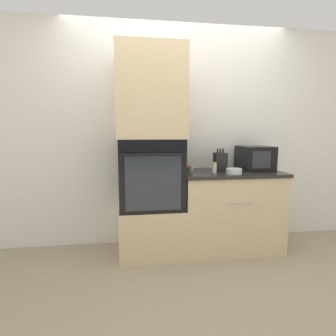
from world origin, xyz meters
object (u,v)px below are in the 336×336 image
Objects in this scene: microwave at (255,158)px; condiment_jar_mid at (190,170)px; knife_block at (220,162)px; wall_oven at (151,173)px; condiment_jar_near at (191,168)px; condiment_jar_far at (214,168)px; bowl at (234,171)px.

microwave is 0.79m from condiment_jar_mid.
knife_block is at bearing -175.39° from microwave.
microwave is (1.18, 0.07, 0.13)m from wall_oven.
condiment_jar_mid is at bearing -6.95° from wall_oven.
condiment_jar_near is at bearing 166.30° from knife_block.
condiment_jar_far is (0.66, -0.09, 0.05)m from wall_oven.
bowl is 2.28× the size of condiment_jar_mid.
bowl is at bearing -26.48° from condiment_jar_far.
knife_block is at bearing 13.32° from condiment_jar_mid.
knife_block is (-0.42, -0.03, -0.03)m from microwave.
microwave reaches higher than knife_block.
wall_oven is at bearing 172.60° from condiment_jar_far.
wall_oven reaches higher than knife_block.
condiment_jar_far is at bearing -7.40° from wall_oven.
bowl is at bearing -144.35° from microwave.
microwave is at bearing 8.69° from condiment_jar_mid.
microwave is at bearing 35.65° from bowl.
microwave is at bearing 3.37° from wall_oven.
wall_oven is 0.41m from condiment_jar_mid.
condiment_jar_near is (-0.39, 0.29, 0.00)m from bowl.
condiment_jar_far is at bearing -163.39° from microwave.
bowl is 0.20m from condiment_jar_far.
condiment_jar_far is at bearing -8.12° from condiment_jar_mid.
bowl is at bearing -11.79° from wall_oven.
bowl is 0.45m from condiment_jar_mid.
condiment_jar_mid reaches higher than condiment_jar_near.
condiment_jar_mid is 0.26m from condiment_jar_far.
condiment_jar_far is (-0.18, 0.09, 0.03)m from bowl.
wall_oven is 4.43× the size of bowl.
condiment_jar_far reaches higher than condiment_jar_near.
wall_oven is 1.84× the size of microwave.
wall_oven is 10.07× the size of condiment_jar_mid.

